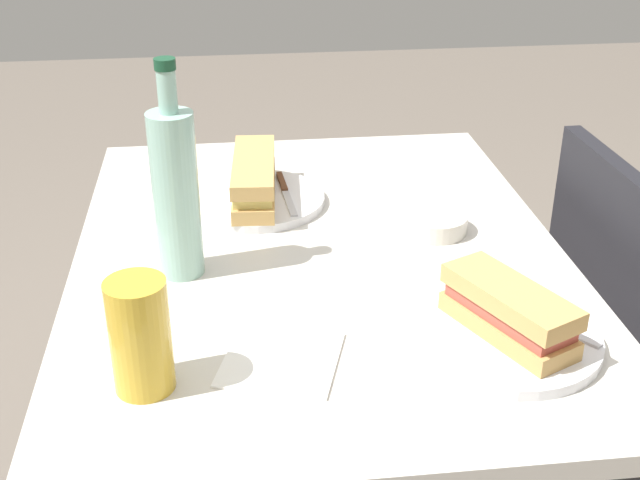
{
  "coord_description": "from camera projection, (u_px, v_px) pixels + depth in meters",
  "views": [
    {
      "loc": [
        1.14,
        -0.14,
        1.33
      ],
      "look_at": [
        0.0,
        0.0,
        0.74
      ],
      "focal_mm": 46.73,
      "sensor_mm": 36.0,
      "label": 1
    }
  ],
  "objects": [
    {
      "name": "dining_table",
      "position": [
        320.0,
        319.0,
        1.35
      ],
      "size": [
        1.0,
        0.76,
        0.72
      ],
      "color": "beige",
      "rests_on": "ground"
    },
    {
      "name": "knife_far",
      "position": [
        530.0,
        315.0,
        1.1
      ],
      "size": [
        0.15,
        0.12,
        0.01
      ],
      "color": "silver",
      "rests_on": "plate_far"
    },
    {
      "name": "olive_bowl",
      "position": [
        435.0,
        223.0,
        1.35
      ],
      "size": [
        0.11,
        0.11,
        0.03
      ],
      "primitive_type": "cylinder",
      "color": "silver",
      "rests_on": "dining_table"
    },
    {
      "name": "knife_near",
      "position": [
        285.0,
        191.0,
        1.46
      ],
      "size": [
        0.18,
        0.02,
        0.01
      ],
      "color": "silver",
      "rests_on": "plate_near"
    },
    {
      "name": "plate_far",
      "position": [
        506.0,
        338.0,
        1.07
      ],
      "size": [
        0.24,
        0.24,
        0.01
      ],
      "primitive_type": "cylinder",
      "color": "white",
      "rests_on": "dining_table"
    },
    {
      "name": "baguette_sandwich_far",
      "position": [
        509.0,
        311.0,
        1.05
      ],
      "size": [
        0.2,
        0.14,
        0.07
      ],
      "color": "tan",
      "rests_on": "plate_far"
    },
    {
      "name": "paper_napkin",
      "position": [
        281.0,
        359.0,
        1.04
      ],
      "size": [
        0.17,
        0.17,
        0.0
      ],
      "primitive_type": "cube",
      "rotation": [
        0.0,
        0.0,
        -0.3
      ],
      "color": "white",
      "rests_on": "dining_table"
    },
    {
      "name": "baguette_sandwich_near",
      "position": [
        254.0,
        178.0,
        1.44
      ],
      "size": [
        0.25,
        0.09,
        0.07
      ],
      "color": "tan",
      "rests_on": "plate_near"
    },
    {
      "name": "plate_near",
      "position": [
        255.0,
        200.0,
        1.45
      ],
      "size": [
        0.24,
        0.24,
        0.01
      ],
      "primitive_type": "cylinder",
      "color": "white",
      "rests_on": "dining_table"
    },
    {
      "name": "beer_glass",
      "position": [
        140.0,
        336.0,
        0.96
      ],
      "size": [
        0.07,
        0.07,
        0.14
      ],
      "primitive_type": "cylinder",
      "color": "gold",
      "rests_on": "dining_table"
    },
    {
      "name": "water_bottle",
      "position": [
        176.0,
        191.0,
        1.18
      ],
      "size": [
        0.07,
        0.07,
        0.32
      ],
      "color": "#99C6B7",
      "rests_on": "dining_table"
    }
  ]
}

